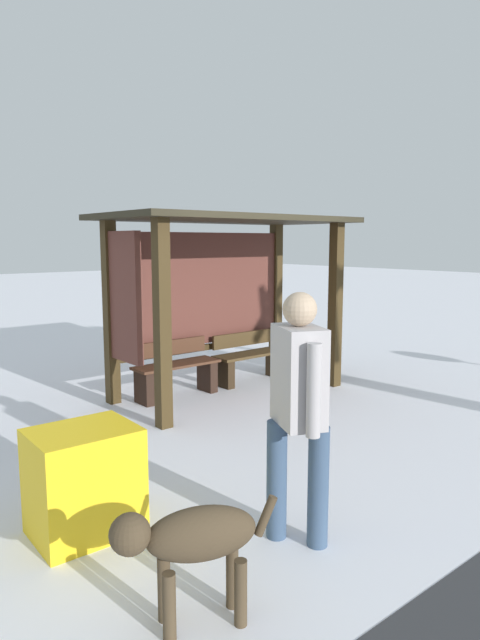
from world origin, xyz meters
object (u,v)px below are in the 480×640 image
at_px(bench_left_inside, 176,372).
at_px(grit_bin, 84,481).
at_px(dog, 191,540).
at_px(bench_center_inside, 250,359).
at_px(person_walking, 298,400).
at_px(bus_shelter, 212,267).

distance_m(bench_left_inside, grit_bin, 3.42).
xyz_separation_m(bench_left_inside, dog, (-2.32, -3.74, 0.14)).
bearing_deg(bench_center_inside, person_walking, -126.24).
height_order(bus_shelter, person_walking, bus_shelter).
height_order(person_walking, dog, person_walking).
bearing_deg(grit_bin, dog, -88.38).
bearing_deg(bus_shelter, bench_left_inside, 167.90).
bearing_deg(dog, grit_bin, 91.62).
bearing_deg(person_walking, grit_bin, 136.08).
relative_size(bench_center_inside, grit_bin, 1.56).
height_order(bench_left_inside, person_walking, person_walking).
distance_m(bus_shelter, person_walking, 3.91).
xyz_separation_m(bench_center_inside, person_walking, (-2.57, -3.50, 0.67)).
bearing_deg(grit_bin, bus_shelter, 39.46).
bearing_deg(bench_left_inside, dog, -121.81).
bearing_deg(dog, bench_center_inside, 46.17).
height_order(bus_shelter, bench_center_inside, bus_shelter).
bearing_deg(dog, bus_shelter, 51.92).
bearing_deg(bus_shelter, grit_bin, -140.54).
bearing_deg(bus_shelter, person_walking, -118.22).
bearing_deg(bench_left_inside, bench_center_inside, -0.00).
bearing_deg(person_walking, dog, -166.86).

